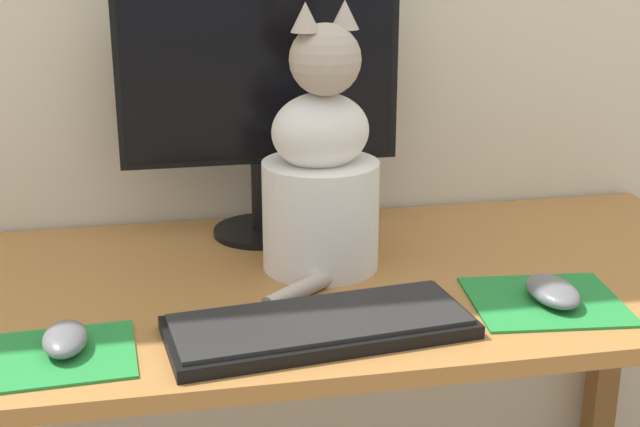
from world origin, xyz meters
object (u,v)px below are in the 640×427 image
at_px(monitor, 260,90).
at_px(computer_mouse_left, 65,339).
at_px(keyboard, 319,326).
at_px(cat, 321,173).
at_px(computer_mouse_right, 553,291).

xyz_separation_m(monitor, computer_mouse_left, (-0.30, -0.39, -0.23)).
bearing_deg(keyboard, monitor, 86.59).
bearing_deg(keyboard, cat, 71.79).
xyz_separation_m(computer_mouse_right, cat, (-0.30, 0.20, 0.13)).
relative_size(monitor, computer_mouse_right, 4.16).
distance_m(keyboard, computer_mouse_left, 0.33).
bearing_deg(computer_mouse_left, cat, 30.99).
distance_m(computer_mouse_left, cat, 0.46).
height_order(monitor, computer_mouse_left, monitor).
bearing_deg(cat, computer_mouse_right, -54.12).
height_order(monitor, keyboard, monitor).
bearing_deg(computer_mouse_left, computer_mouse_right, 1.87).
bearing_deg(cat, keyboard, -121.40).
bearing_deg(monitor, computer_mouse_left, -127.61).
distance_m(computer_mouse_left, computer_mouse_right, 0.67).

